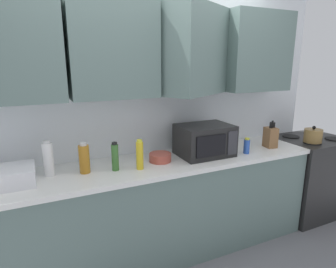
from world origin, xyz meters
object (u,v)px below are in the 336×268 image
Objects in this scene: knife_block at (270,137)px; bottle_white_jar at (48,159)px; stove_range at (307,175)px; kettle at (313,136)px; dish_rack at (5,177)px; bottle_yellow_mustard at (140,155)px; bottle_blue_cleaner at (247,146)px; bottle_amber_vinegar at (84,158)px; bowl_ceramic_small at (160,157)px; bottle_green_oil at (115,157)px; microwave at (205,140)px.

knife_block is 0.99× the size of bottle_white_jar.
kettle is at bearing -140.53° from stove_range.
bottle_yellow_mustard is at bearing -5.96° from dish_rack.
bottle_amber_vinegar is at bearing 174.26° from bottle_blue_cleaner.
bottle_white_jar is 1.44× the size of bowl_ceramic_small.
knife_block is 1.12× the size of bottle_yellow_mustard.
bowl_ceramic_small is at bearing 6.12° from bottle_green_oil.
microwave reaches higher than bottle_white_jar.
dish_rack reaches higher than stove_range.
bottle_amber_vinegar is (-2.48, 0.03, 0.56)m from stove_range.
bottle_white_jar is at bearing 166.63° from bottle_yellow_mustard.
stove_range is 3.76× the size of bottle_yellow_mustard.
bottle_amber_vinegar is (-2.31, 0.17, 0.03)m from kettle.
bottle_amber_vinegar is at bearing 175.91° from kettle.
dish_rack is 1.56× the size of bottle_yellow_mustard.
bottle_yellow_mustard is (0.95, -0.10, 0.06)m from dish_rack.
bottle_amber_vinegar reaches higher than bowl_ceramic_small.
bottle_blue_cleaner is 0.65× the size of bottle_green_oil.
bottle_yellow_mustard is at bearing -172.38° from microwave.
stove_range is 1.16m from bottle_blue_cleaner.
bottle_blue_cleaner is (-1.03, -0.12, 0.52)m from stove_range.
bottle_green_oil is at bearing -179.39° from stove_range.
bottle_white_jar reaches higher than bottle_amber_vinegar.
stove_range is 1.90× the size of microwave.
bottle_green_oil is at bearing -177.77° from microwave.
dish_rack is 1.57× the size of bottle_amber_vinegar.
bottle_amber_vinegar is 1.64× the size of bottle_blue_cleaner.
kettle is at bearing -3.22° from dish_rack.
microwave is 1.98× the size of bottle_yellow_mustard.
bottle_blue_cleaner is (1.99, -0.14, 0.01)m from dish_rack.
bottle_blue_cleaner is at bearing -9.70° from bowl_ceramic_small.
bottle_white_jar is 0.68m from bottle_yellow_mustard.
bottle_amber_vinegar is at bearing 165.82° from bottle_yellow_mustard.
bottle_yellow_mustard is 0.25m from bowl_ceramic_small.
bowl_ceramic_small is (0.63, -0.01, -0.08)m from bottle_amber_vinegar.
knife_block is 1.80m from bottle_amber_vinegar.
bottle_green_oil is at bearing 176.81° from kettle.
bottle_green_oil is (0.23, -0.05, -0.00)m from bottle_amber_vinegar.
stove_range is 3.33× the size of bottle_white_jar.
bottle_white_jar is 1.85× the size of bottle_blue_cleaner.
knife_block is (-0.51, 0.08, 0.02)m from kettle.
microwave reaches higher than bottle_yellow_mustard.
bottle_amber_vinegar reaches higher than bottle_green_oil.
microwave is at bearing -3.03° from bottle_white_jar.
bottle_amber_vinegar is at bearing -12.04° from bottle_white_jar.
bottle_blue_cleaner is 1.04m from bottle_yellow_mustard.
bottle_amber_vinegar and bottle_yellow_mustard have the same top height.
kettle is 2.85m from dish_rack.
knife_block is 1.12× the size of bottle_amber_vinegar.
knife_block is at bearing -3.86° from bowl_ceramic_small.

